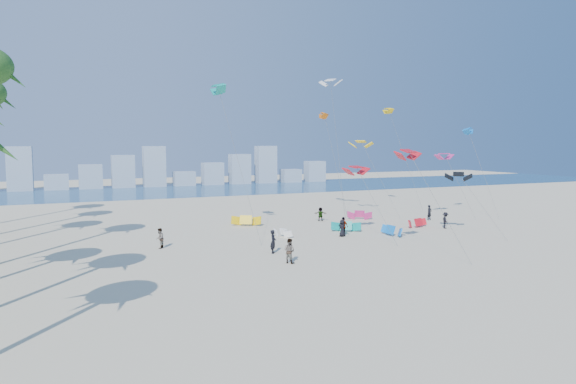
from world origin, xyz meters
name	(u,v)px	position (x,y,z in m)	size (l,w,h in m)	color
ground	(348,290)	(0.00, 0.00, 0.00)	(220.00, 220.00, 0.00)	beige
ocean	(156,191)	(0.00, 72.00, 0.01)	(220.00, 220.00, 0.00)	navy
kitesurfer_near	(273,242)	(-0.24, 11.55, 0.95)	(0.70, 0.46, 1.91)	black
kitesurfer_mid	(289,251)	(-0.42, 7.88, 0.93)	(0.90, 0.70, 1.86)	gray
kitesurfers_far	(343,223)	(10.25, 18.65, 0.86)	(32.47, 11.08, 1.85)	black
grounded_kites	(337,224)	(10.46, 20.32, 0.47)	(19.94, 14.09, 1.05)	white
flying_kites	(365,127)	(14.89, 22.15, 10.72)	(34.03, 32.82, 16.95)	red
distant_skyline	(141,172)	(-1.19, 82.00, 3.09)	(85.00, 3.00, 8.40)	#9EADBF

